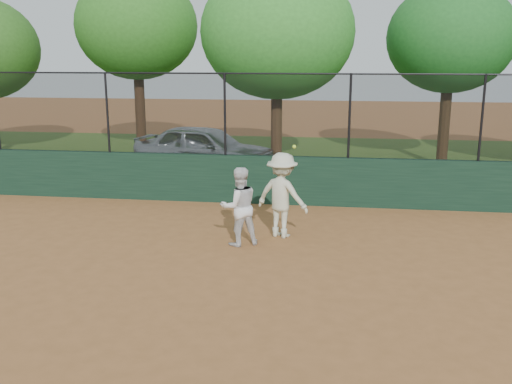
# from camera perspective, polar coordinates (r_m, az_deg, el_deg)

# --- Properties ---
(ground) EXTENTS (80.00, 80.00, 0.00)m
(ground) POSITION_cam_1_polar(r_m,az_deg,el_deg) (8.76, -7.34, -10.85)
(ground) COLOR #995E31
(ground) RESTS_ON ground
(back_wall) EXTENTS (26.00, 0.20, 1.20)m
(back_wall) POSITION_cam_1_polar(r_m,az_deg,el_deg) (14.17, -1.06, 1.29)
(back_wall) COLOR #173423
(back_wall) RESTS_ON ground
(grass_strip) EXTENTS (36.00, 12.00, 0.01)m
(grass_strip) POSITION_cam_1_polar(r_m,az_deg,el_deg) (20.12, 1.64, 3.20)
(grass_strip) COLOR #2E4B17
(grass_strip) RESTS_ON ground
(parked_car) EXTENTS (4.71, 2.60, 1.51)m
(parked_car) POSITION_cam_1_polar(r_m,az_deg,el_deg) (17.90, -5.15, 4.31)
(parked_car) COLOR #A7ACB1
(parked_car) RESTS_ON ground
(player_second) EXTENTS (0.93, 0.86, 1.54)m
(player_second) POSITION_cam_1_polar(r_m,az_deg,el_deg) (10.96, -1.70, -1.46)
(player_second) COLOR white
(player_second) RESTS_ON ground
(player_main) EXTENTS (1.27, 1.02, 1.94)m
(player_main) POSITION_cam_1_polar(r_m,az_deg,el_deg) (11.46, 2.62, -0.32)
(player_main) COLOR beige
(player_main) RESTS_ON ground
(fence_assembly) EXTENTS (26.00, 0.06, 2.00)m
(fence_assembly) POSITION_cam_1_polar(r_m,az_deg,el_deg) (13.92, -1.21, 7.89)
(fence_assembly) COLOR black
(fence_assembly) RESTS_ON back_wall
(tree_1) EXTENTS (4.31, 3.92, 6.47)m
(tree_1) POSITION_cam_1_polar(r_m,az_deg,el_deg) (21.20, -11.88, 15.90)
(tree_1) COLOR #432917
(tree_1) RESTS_ON ground
(tree_2) EXTENTS (4.75, 4.32, 6.35)m
(tree_2) POSITION_cam_1_polar(r_m,az_deg,el_deg) (18.14, 2.14, 15.67)
(tree_2) COLOR #4D321B
(tree_2) RESTS_ON ground
(tree_3) EXTENTS (4.04, 3.67, 5.89)m
(tree_3) POSITION_cam_1_polar(r_m,az_deg,el_deg) (19.75, 18.90, 14.33)
(tree_3) COLOR #3E2914
(tree_3) RESTS_ON ground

